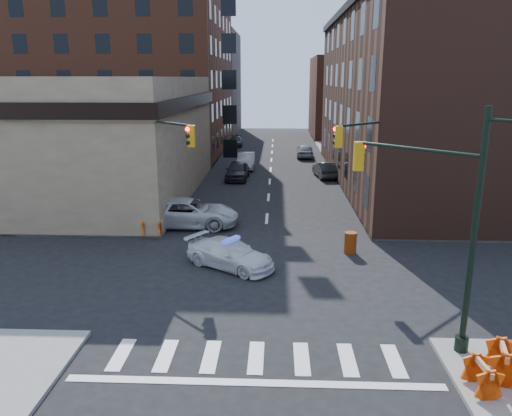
# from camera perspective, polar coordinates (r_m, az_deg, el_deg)

# --- Properties ---
(ground) EXTENTS (140.00, 140.00, 0.00)m
(ground) POSITION_cam_1_polar(r_m,az_deg,el_deg) (23.22, 0.72, -7.97)
(ground) COLOR black
(ground) RESTS_ON ground
(sidewalk_nw) EXTENTS (34.00, 54.50, 0.15)m
(sidewalk_nw) POSITION_cam_1_polar(r_m,az_deg,el_deg) (59.75, -20.98, 5.17)
(sidewalk_nw) COLOR gray
(sidewalk_nw) RESTS_ON ground
(sidewalk_ne) EXTENTS (34.00, 54.50, 0.15)m
(sidewalk_ne) POSITION_cam_1_polar(r_m,az_deg,el_deg) (59.28, 24.66, 4.74)
(sidewalk_ne) COLOR gray
(sidewalk_ne) RESTS_ON ground
(bank_building) EXTENTS (22.00, 22.00, 9.00)m
(bank_building) POSITION_cam_1_polar(r_m,az_deg,el_deg) (42.05, -22.57, 7.51)
(bank_building) COLOR tan
(bank_building) RESTS_ON ground
(apartment_block) EXTENTS (25.00, 25.00, 24.00)m
(apartment_block) POSITION_cam_1_polar(r_m,az_deg,el_deg) (64.40, -15.54, 16.89)
(apartment_block) COLOR brown
(apartment_block) RESTS_ON ground
(commercial_row_ne) EXTENTS (14.00, 34.00, 14.00)m
(commercial_row_ne) POSITION_cam_1_polar(r_m,az_deg,el_deg) (45.67, 18.53, 11.50)
(commercial_row_ne) COLOR #46271C
(commercial_row_ne) RESTS_ON ground
(filler_nw) EXTENTS (20.00, 18.00, 16.00)m
(filler_nw) POSITION_cam_1_polar(r_m,az_deg,el_deg) (85.06, -9.12, 13.87)
(filler_nw) COLOR brown
(filler_nw) RESTS_ON ground
(filler_ne) EXTENTS (16.00, 16.00, 12.00)m
(filler_ne) POSITION_cam_1_polar(r_m,az_deg,el_deg) (80.59, 12.26, 12.26)
(filler_ne) COLOR brown
(filler_ne) RESTS_ON ground
(signal_pole_se) EXTENTS (5.40, 5.27, 8.00)m
(signal_pole_se) POSITION_cam_1_polar(r_m,az_deg,el_deg) (17.34, 20.55, -0.73)
(signal_pole_se) COLOR black
(signal_pole_se) RESTS_ON sidewalk_se
(signal_pole_nw) EXTENTS (3.58, 3.67, 8.00)m
(signal_pole_nw) POSITION_cam_1_polar(r_m,az_deg,el_deg) (27.91, -11.06, 4.91)
(signal_pole_nw) COLOR black
(signal_pole_nw) RESTS_ON sidewalk_nw
(signal_pole_ne) EXTENTS (3.67, 3.58, 8.00)m
(signal_pole_ne) POSITION_cam_1_polar(r_m,az_deg,el_deg) (27.66, 13.31, 4.70)
(signal_pole_ne) COLOR black
(signal_pole_ne) RESTS_ON sidewalk_ne
(tree_ne_near) EXTENTS (3.00, 3.00, 4.85)m
(tree_ne_near) POSITION_cam_1_polar(r_m,az_deg,el_deg) (48.22, 10.71, 7.93)
(tree_ne_near) COLOR black
(tree_ne_near) RESTS_ON sidewalk_ne
(tree_ne_far) EXTENTS (3.00, 3.00, 4.85)m
(tree_ne_far) POSITION_cam_1_polar(r_m,az_deg,el_deg) (56.11, 9.57, 8.90)
(tree_ne_far) COLOR black
(tree_ne_far) RESTS_ON sidewalk_ne
(police_car) EXTENTS (4.90, 4.10, 1.34)m
(police_car) POSITION_cam_1_polar(r_m,az_deg,el_deg) (24.25, -2.97, -5.28)
(police_car) COLOR white
(police_car) RESTS_ON ground
(pickup) EXTENTS (6.21, 2.88, 1.72)m
(pickup) POSITION_cam_1_polar(r_m,az_deg,el_deg) (31.03, -7.73, -0.55)
(pickup) COLOR silver
(pickup) RESTS_ON ground
(parked_car_wnear) EXTENTS (2.07, 4.83, 1.63)m
(parked_car_wnear) POSITION_cam_1_polar(r_m,az_deg,el_deg) (45.17, -2.14, 4.30)
(parked_car_wnear) COLOR black
(parked_car_wnear) RESTS_ON ground
(parked_car_wfar) EXTENTS (1.75, 4.84, 1.59)m
(parked_car_wfar) POSITION_cam_1_polar(r_m,az_deg,el_deg) (50.61, -1.15, 5.41)
(parked_car_wfar) COLOR #979A9F
(parked_car_wfar) RESTS_ON ground
(parked_car_wdeep) EXTENTS (2.07, 4.58, 1.30)m
(parked_car_wdeep) POSITION_cam_1_polar(r_m,az_deg,el_deg) (67.42, -2.33, 7.60)
(parked_car_wdeep) COLOR black
(parked_car_wdeep) RESTS_ON ground
(parked_car_enear) EXTENTS (2.10, 4.50, 1.43)m
(parked_car_enear) POSITION_cam_1_polar(r_m,az_deg,el_deg) (46.55, 7.86, 4.36)
(parked_car_enear) COLOR black
(parked_car_enear) RESTS_ON ground
(parked_car_efar) EXTENTS (2.04, 4.71, 1.58)m
(parked_car_efar) POSITION_cam_1_polar(r_m,az_deg,el_deg) (58.09, 5.63, 6.54)
(parked_car_efar) COLOR gray
(parked_car_efar) RESTS_ON ground
(pedestrian_a) EXTENTS (0.81, 0.67, 1.91)m
(pedestrian_a) POSITION_cam_1_polar(r_m,az_deg,el_deg) (32.49, -17.42, 0.04)
(pedestrian_a) COLOR black
(pedestrian_a) RESTS_ON sidewalk_nw
(pedestrian_b) EXTENTS (0.85, 0.71, 1.55)m
(pedestrian_b) POSITION_cam_1_polar(r_m,az_deg,el_deg) (30.69, -19.13, -1.29)
(pedestrian_b) COLOR black
(pedestrian_b) RESTS_ON sidewalk_nw
(pedestrian_c) EXTENTS (1.12, 1.06, 1.87)m
(pedestrian_c) POSITION_cam_1_polar(r_m,az_deg,el_deg) (31.45, -22.61, -0.94)
(pedestrian_c) COLOR #202430
(pedestrian_c) RESTS_ON sidewalk_nw
(barrel_road) EXTENTS (0.84, 0.84, 1.14)m
(barrel_road) POSITION_cam_1_polar(r_m,az_deg,el_deg) (26.61, 10.74, -3.93)
(barrel_road) COLOR orange
(barrel_road) RESTS_ON ground
(barrel_bank) EXTENTS (0.75, 0.75, 1.08)m
(barrel_bank) POSITION_cam_1_polar(r_m,az_deg,el_deg) (30.44, -4.73, -1.40)
(barrel_bank) COLOR red
(barrel_bank) RESTS_ON ground
(barricade_se_a) EXTENTS (1.00, 1.48, 1.02)m
(barricade_se_a) POSITION_cam_1_polar(r_m,az_deg,el_deg) (17.34, 26.33, -15.52)
(barricade_se_a) COLOR #F1500B
(barricade_se_a) RESTS_ON sidewalk_se
(barricade_se_c) EXTENTS (0.68, 1.22, 0.89)m
(barricade_se_c) POSITION_cam_1_polar(r_m,az_deg,el_deg) (16.50, 24.41, -17.16)
(barricade_se_c) COLOR #C74A09
(barricade_se_c) RESTS_ON sidewalk_se
(barricade_nw_a) EXTENTS (1.26, 0.67, 0.93)m
(barricade_nw_a) POSITION_cam_1_polar(r_m,az_deg,el_deg) (29.25, -11.78, -2.18)
(barricade_nw_a) COLOR #CC6309
(barricade_nw_a) RESTS_ON sidewalk_nw
(barricade_nw_b) EXTENTS (1.20, 0.72, 0.85)m
(barricade_nw_b) POSITION_cam_1_polar(r_m,az_deg,el_deg) (31.61, -15.05, -1.18)
(barricade_nw_b) COLOR red
(barricade_nw_b) RESTS_ON sidewalk_nw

